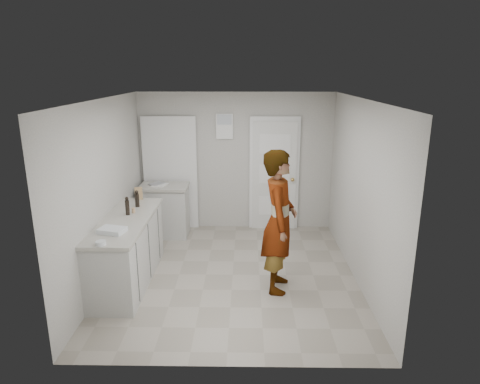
{
  "coord_description": "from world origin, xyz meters",
  "views": [
    {
      "loc": [
        0.19,
        -5.64,
        2.86
      ],
      "look_at": [
        0.1,
        0.4,
        1.14
      ],
      "focal_mm": 32.0,
      "sensor_mm": 36.0,
      "label": 1
    }
  ],
  "objects_px": {
    "spice_jar": "(133,210)",
    "baking_dish": "(112,230)",
    "egg_bowl": "(101,243)",
    "oil_cruet_a": "(137,199)",
    "cake_mix_box": "(139,193)",
    "person": "(279,222)",
    "oil_cruet_b": "(127,206)"
  },
  "relations": [
    {
      "from": "baking_dish",
      "to": "oil_cruet_b",
      "type": "bearing_deg",
      "value": 88.71
    },
    {
      "from": "cake_mix_box",
      "to": "baking_dish",
      "type": "bearing_deg",
      "value": -106.12
    },
    {
      "from": "person",
      "to": "oil_cruet_b",
      "type": "distance_m",
      "value": 2.11
    },
    {
      "from": "cake_mix_box",
      "to": "oil_cruet_b",
      "type": "relative_size",
      "value": 0.73
    },
    {
      "from": "cake_mix_box",
      "to": "oil_cruet_a",
      "type": "distance_m",
      "value": 0.37
    },
    {
      "from": "oil_cruet_b",
      "to": "oil_cruet_a",
      "type": "bearing_deg",
      "value": 83.22
    },
    {
      "from": "spice_jar",
      "to": "oil_cruet_a",
      "type": "xyz_separation_m",
      "value": [
        -0.01,
        0.29,
        0.08
      ]
    },
    {
      "from": "spice_jar",
      "to": "baking_dish",
      "type": "distance_m",
      "value": 0.76
    },
    {
      "from": "spice_jar",
      "to": "oil_cruet_b",
      "type": "distance_m",
      "value": 0.13
    },
    {
      "from": "person",
      "to": "egg_bowl",
      "type": "xyz_separation_m",
      "value": [
        -2.1,
        -0.74,
        -0.01
      ]
    },
    {
      "from": "oil_cruet_a",
      "to": "cake_mix_box",
      "type": "bearing_deg",
      "value": 100.49
    },
    {
      "from": "baking_dish",
      "to": "egg_bowl",
      "type": "xyz_separation_m",
      "value": [
        -0.01,
        -0.4,
        -0.0
      ]
    },
    {
      "from": "person",
      "to": "oil_cruet_a",
      "type": "xyz_separation_m",
      "value": [
        -2.04,
        0.7,
        0.09
      ]
    },
    {
      "from": "person",
      "to": "cake_mix_box",
      "type": "height_order",
      "value": "person"
    },
    {
      "from": "oil_cruet_a",
      "to": "oil_cruet_b",
      "type": "bearing_deg",
      "value": -96.78
    },
    {
      "from": "person",
      "to": "spice_jar",
      "type": "xyz_separation_m",
      "value": [
        -2.02,
        0.41,
        0.01
      ]
    },
    {
      "from": "person",
      "to": "cake_mix_box",
      "type": "xyz_separation_m",
      "value": [
        -2.1,
        1.06,
        0.07
      ]
    },
    {
      "from": "oil_cruet_b",
      "to": "egg_bowl",
      "type": "distance_m",
      "value": 1.07
    },
    {
      "from": "egg_bowl",
      "to": "oil_cruet_b",
      "type": "bearing_deg",
      "value": 88.68
    },
    {
      "from": "cake_mix_box",
      "to": "oil_cruet_b",
      "type": "bearing_deg",
      "value": -104.63
    },
    {
      "from": "cake_mix_box",
      "to": "spice_jar",
      "type": "relative_size",
      "value": 2.61
    },
    {
      "from": "egg_bowl",
      "to": "baking_dish",
      "type": "bearing_deg",
      "value": 88.63
    },
    {
      "from": "cake_mix_box",
      "to": "egg_bowl",
      "type": "height_order",
      "value": "cake_mix_box"
    },
    {
      "from": "cake_mix_box",
      "to": "baking_dish",
      "type": "distance_m",
      "value": 1.41
    },
    {
      "from": "spice_jar",
      "to": "egg_bowl",
      "type": "bearing_deg",
      "value": -94.14
    },
    {
      "from": "spice_jar",
      "to": "baking_dish",
      "type": "height_order",
      "value": "spice_jar"
    },
    {
      "from": "cake_mix_box",
      "to": "oil_cruet_a",
      "type": "bearing_deg",
      "value": -95.98
    },
    {
      "from": "spice_jar",
      "to": "baking_dish",
      "type": "bearing_deg",
      "value": -95.6
    },
    {
      "from": "person",
      "to": "spice_jar",
      "type": "relative_size",
      "value": 26.04
    },
    {
      "from": "oil_cruet_a",
      "to": "egg_bowl",
      "type": "distance_m",
      "value": 1.44
    },
    {
      "from": "baking_dish",
      "to": "egg_bowl",
      "type": "height_order",
      "value": "baking_dish"
    },
    {
      "from": "baking_dish",
      "to": "egg_bowl",
      "type": "bearing_deg",
      "value": -91.37
    }
  ]
}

